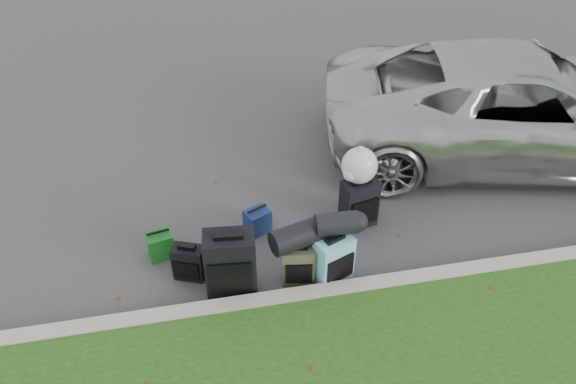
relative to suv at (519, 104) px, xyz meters
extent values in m
plane|color=#383535|center=(-3.38, -1.25, -0.75)|extent=(120.00, 120.00, 0.00)
cube|color=#9E937F|center=(-3.38, -2.25, -0.67)|extent=(120.00, 0.18, 0.15)
imported|color=#B7B7B2|center=(0.00, 0.00, 0.00)|extent=(5.80, 3.58, 1.50)
cube|color=black|center=(-4.70, -1.64, -0.53)|extent=(0.39, 0.30, 0.43)
cube|color=black|center=(-4.26, -1.91, -0.36)|extent=(0.56, 0.37, 0.77)
cube|color=#373725|center=(-3.53, -1.92, -0.51)|extent=(0.38, 0.27, 0.48)
cube|color=#5DA7AB|center=(-3.16, -1.97, -0.46)|extent=(0.47, 0.37, 0.58)
cube|color=black|center=(-2.62, -1.15, -0.43)|extent=(0.47, 0.34, 0.64)
cube|color=#16661A|center=(-5.01, -1.25, -0.59)|extent=(0.32, 0.28, 0.32)
cube|color=navy|center=(-3.85, -1.04, -0.60)|extent=(0.35, 0.32, 0.30)
cylinder|color=black|center=(-3.56, -1.89, -0.13)|extent=(0.58, 0.42, 0.28)
cylinder|color=black|center=(-3.11, -1.86, -0.04)|extent=(0.46, 0.27, 0.25)
sphere|color=silver|center=(-2.64, -1.10, 0.11)|extent=(0.43, 0.43, 0.43)
camera|label=1|loc=(-4.46, -6.08, 3.93)|focal=35.00mm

